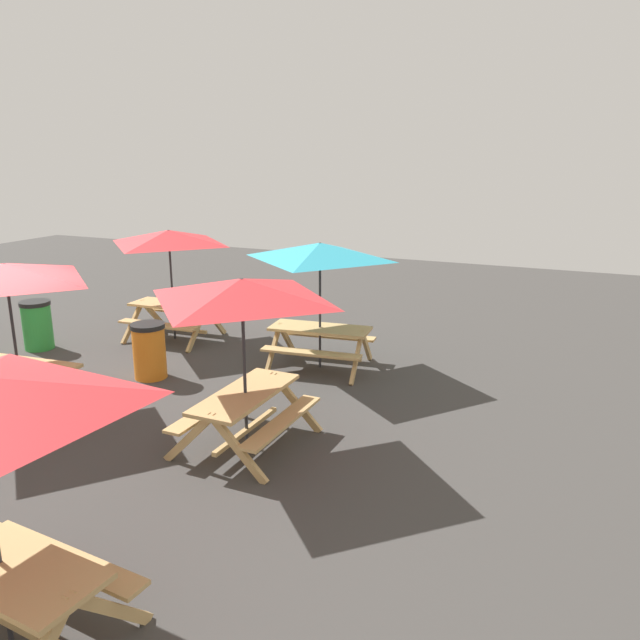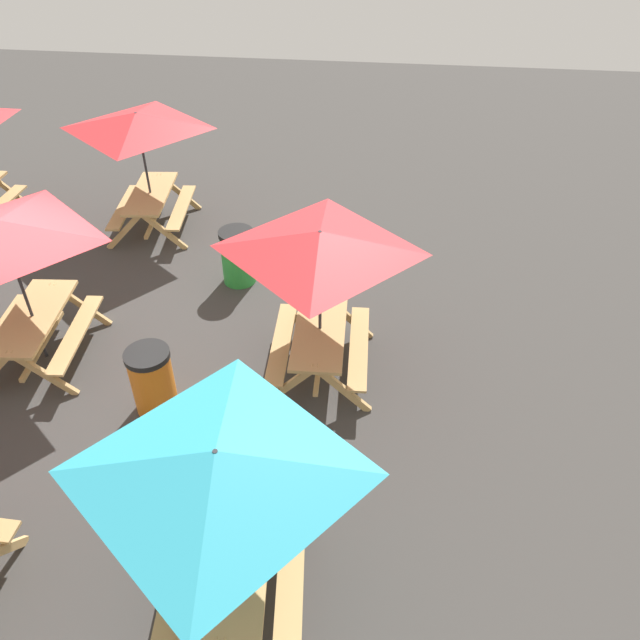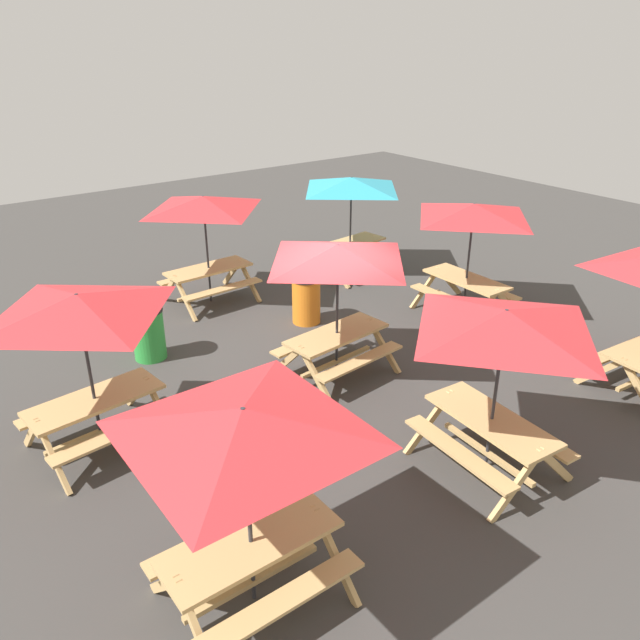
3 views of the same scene
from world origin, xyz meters
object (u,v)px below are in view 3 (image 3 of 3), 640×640
at_px(picnic_table_1, 80,316).
at_px(picnic_table_2, 204,211).
at_px(picnic_table_0, 351,191).
at_px(trash_bin_green, 148,332).
at_px(picnic_table_3, 504,333).
at_px(trash_bin_orange, 306,299).
at_px(picnic_table_7, 244,437).
at_px(picnic_table_5, 338,263).
at_px(picnic_table_6, 473,219).

relative_size(picnic_table_1, picnic_table_2, 1.00).
distance_m(picnic_table_0, trash_bin_green, 5.95).
bearing_deg(picnic_table_3, picnic_table_2, 6.47).
height_order(picnic_table_0, trash_bin_orange, picnic_table_0).
bearing_deg(picnic_table_2, picnic_table_1, -137.12).
distance_m(picnic_table_7, trash_bin_orange, 6.92).
height_order(picnic_table_5, picnic_table_6, same).
height_order(picnic_table_0, picnic_table_1, same).
relative_size(picnic_table_5, trash_bin_orange, 2.38).
xyz_separation_m(picnic_table_0, picnic_table_1, (-7.23, -3.29, 0.00)).
relative_size(picnic_table_1, trash_bin_green, 2.38).
distance_m(picnic_table_2, picnic_table_3, 7.29).
height_order(picnic_table_1, trash_bin_orange, picnic_table_1).
bearing_deg(picnic_table_1, picnic_table_3, -48.46).
distance_m(picnic_table_2, trash_bin_orange, 2.78).
height_order(picnic_table_1, trash_bin_green, picnic_table_1).
height_order(picnic_table_1, picnic_table_3, same).
distance_m(picnic_table_0, picnic_table_3, 7.62).
height_order(picnic_table_0, trash_bin_green, picnic_table_0).
xyz_separation_m(picnic_table_0, picnic_table_2, (-3.54, 0.42, 0.00)).
distance_m(picnic_table_2, trash_bin_green, 3.05).
xyz_separation_m(picnic_table_1, picnic_table_6, (7.58, 0.01, 0.00)).
bearing_deg(picnic_table_2, picnic_table_6, -45.76).
distance_m(picnic_table_0, picnic_table_6, 3.30).
bearing_deg(trash_bin_green, picnic_table_0, 12.48).
height_order(picnic_table_0, picnic_table_3, same).
relative_size(picnic_table_1, picnic_table_7, 0.83).
bearing_deg(picnic_table_1, picnic_table_2, 38.98).
xyz_separation_m(picnic_table_0, trash_bin_orange, (-2.51, -1.68, -1.49)).
bearing_deg(trash_bin_orange, trash_bin_green, 171.96).
distance_m(picnic_table_7, trash_bin_green, 5.92).
bearing_deg(trash_bin_green, picnic_table_7, -102.78).
xyz_separation_m(trash_bin_orange, trash_bin_green, (-3.11, 0.44, 0.00)).
distance_m(picnic_table_3, trash_bin_green, 6.27).
height_order(picnic_table_6, trash_bin_green, picnic_table_6).
xyz_separation_m(picnic_table_7, trash_bin_orange, (4.38, 5.15, -1.49)).
xyz_separation_m(picnic_table_2, picnic_table_3, (0.25, -7.29, 0.00)).
bearing_deg(picnic_table_1, picnic_table_7, -90.75).
bearing_deg(picnic_table_3, picnic_table_1, 52.22).
height_order(picnic_table_0, picnic_table_6, same).
bearing_deg(picnic_table_2, picnic_table_0, -9.00).
bearing_deg(picnic_table_5, picnic_table_1, 169.01).
bearing_deg(trash_bin_green, trash_bin_orange, -8.04).
bearing_deg(picnic_table_1, trash_bin_green, 45.72).
bearing_deg(picnic_table_7, picnic_table_3, -0.44).
distance_m(trash_bin_orange, trash_bin_green, 3.15).
xyz_separation_m(picnic_table_2, trash_bin_orange, (1.03, -2.10, -1.49)).
bearing_deg(picnic_table_3, trash_bin_orange, -4.09).
distance_m(picnic_table_1, picnic_table_5, 3.93).
relative_size(picnic_table_2, trash_bin_orange, 2.38).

